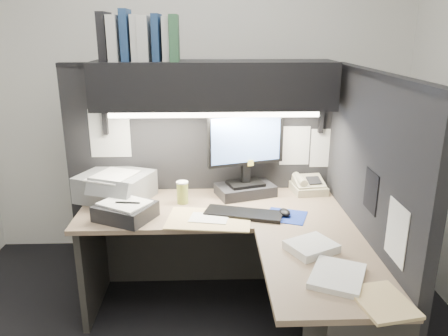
{
  "coord_description": "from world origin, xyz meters",
  "views": [
    {
      "loc": [
        0.09,
        -2.09,
        1.84
      ],
      "look_at": [
        0.18,
        0.51,
        1.01
      ],
      "focal_mm": 35.0,
      "sensor_mm": 36.0,
      "label": 1
    }
  ],
  "objects_px": {
    "telephone": "(308,186)",
    "overhead_shelf": "(214,85)",
    "monitor": "(246,164)",
    "printer": "(116,186)",
    "desk": "(271,293)",
    "keyboard": "(243,214)",
    "coffee_cup": "(182,193)",
    "notebook_stack": "(125,211)"
  },
  "relations": [
    {
      "from": "telephone",
      "to": "overhead_shelf",
      "type": "bearing_deg",
      "value": 178.75
    },
    {
      "from": "monitor",
      "to": "telephone",
      "type": "xyz_separation_m",
      "value": [
        0.45,
        0.05,
        -0.19
      ]
    },
    {
      "from": "overhead_shelf",
      "to": "telephone",
      "type": "height_order",
      "value": "overhead_shelf"
    },
    {
      "from": "printer",
      "to": "desk",
      "type": "bearing_deg",
      "value": -14.24
    },
    {
      "from": "monitor",
      "to": "telephone",
      "type": "distance_m",
      "value": 0.49
    },
    {
      "from": "keyboard",
      "to": "coffee_cup",
      "type": "relative_size",
      "value": 3.41
    },
    {
      "from": "telephone",
      "to": "coffee_cup",
      "type": "relative_size",
      "value": 1.66
    },
    {
      "from": "overhead_shelf",
      "to": "monitor",
      "type": "height_order",
      "value": "overhead_shelf"
    },
    {
      "from": "desk",
      "to": "monitor",
      "type": "distance_m",
      "value": 0.93
    },
    {
      "from": "monitor",
      "to": "printer",
      "type": "distance_m",
      "value": 0.9
    },
    {
      "from": "desk",
      "to": "telephone",
      "type": "bearing_deg",
      "value": 65.64
    },
    {
      "from": "coffee_cup",
      "to": "telephone",
      "type": "bearing_deg",
      "value": 11.62
    },
    {
      "from": "overhead_shelf",
      "to": "coffee_cup",
      "type": "xyz_separation_m",
      "value": [
        -0.22,
        -0.12,
        -0.7
      ]
    },
    {
      "from": "monitor",
      "to": "telephone",
      "type": "bearing_deg",
      "value": -11.51
    },
    {
      "from": "desk",
      "to": "keyboard",
      "type": "distance_m",
      "value": 0.52
    },
    {
      "from": "keyboard",
      "to": "printer",
      "type": "xyz_separation_m",
      "value": [
        -0.85,
        0.32,
        0.08
      ]
    },
    {
      "from": "monitor",
      "to": "keyboard",
      "type": "bearing_deg",
      "value": -114.27
    },
    {
      "from": "monitor",
      "to": "notebook_stack",
      "type": "xyz_separation_m",
      "value": [
        -0.77,
        -0.37,
        -0.18
      ]
    },
    {
      "from": "coffee_cup",
      "to": "overhead_shelf",
      "type": "bearing_deg",
      "value": 29.03
    },
    {
      "from": "keyboard",
      "to": "notebook_stack",
      "type": "distance_m",
      "value": 0.73
    },
    {
      "from": "desk",
      "to": "notebook_stack",
      "type": "relative_size",
      "value": 5.29
    },
    {
      "from": "notebook_stack",
      "to": "printer",
      "type": "bearing_deg",
      "value": 110.3
    },
    {
      "from": "coffee_cup",
      "to": "desk",
      "type": "bearing_deg",
      "value": -50.76
    },
    {
      "from": "notebook_stack",
      "to": "desk",
      "type": "bearing_deg",
      "value": -24.68
    },
    {
      "from": "telephone",
      "to": "coffee_cup",
      "type": "bearing_deg",
      "value": -174.94
    },
    {
      "from": "monitor",
      "to": "printer",
      "type": "relative_size",
      "value": 1.31
    },
    {
      "from": "coffee_cup",
      "to": "monitor",
      "type": "bearing_deg",
      "value": 17.03
    },
    {
      "from": "desk",
      "to": "monitor",
      "type": "height_order",
      "value": "monitor"
    },
    {
      "from": "overhead_shelf",
      "to": "printer",
      "type": "xyz_separation_m",
      "value": [
        -0.68,
        -0.02,
        -0.68
      ]
    },
    {
      "from": "desk",
      "to": "notebook_stack",
      "type": "bearing_deg",
      "value": 155.32
    },
    {
      "from": "overhead_shelf",
      "to": "telephone",
      "type": "bearing_deg",
      "value": 5.31
    },
    {
      "from": "monitor",
      "to": "telephone",
      "type": "relative_size",
      "value": 2.49
    },
    {
      "from": "telephone",
      "to": "keyboard",
      "type": "bearing_deg",
      "value": -147.49
    },
    {
      "from": "telephone",
      "to": "notebook_stack",
      "type": "relative_size",
      "value": 0.73
    },
    {
      "from": "desk",
      "to": "printer",
      "type": "bearing_deg",
      "value": 143.17
    },
    {
      "from": "notebook_stack",
      "to": "keyboard",
      "type": "bearing_deg",
      "value": 1.7
    },
    {
      "from": "overhead_shelf",
      "to": "telephone",
      "type": "distance_m",
      "value": 0.99
    },
    {
      "from": "desk",
      "to": "overhead_shelf",
      "type": "relative_size",
      "value": 1.1
    },
    {
      "from": "monitor",
      "to": "coffee_cup",
      "type": "relative_size",
      "value": 4.14
    },
    {
      "from": "keyboard",
      "to": "printer",
      "type": "distance_m",
      "value": 0.91
    },
    {
      "from": "overhead_shelf",
      "to": "keyboard",
      "type": "xyz_separation_m",
      "value": [
        0.17,
        -0.34,
        -0.76
      ]
    },
    {
      "from": "telephone",
      "to": "coffee_cup",
      "type": "height_order",
      "value": "coffee_cup"
    }
  ]
}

